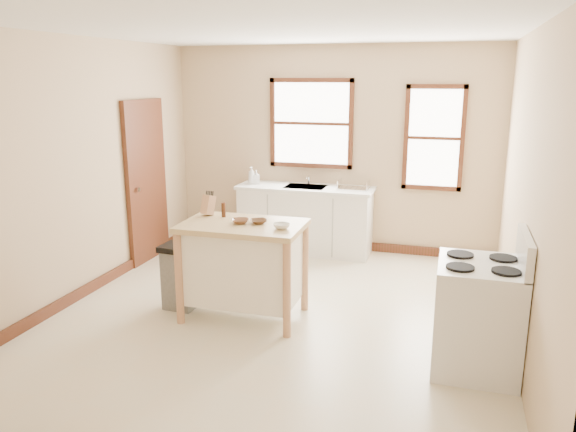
# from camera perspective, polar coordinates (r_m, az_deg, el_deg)

# --- Properties ---
(floor) EXTENTS (5.00, 5.00, 0.00)m
(floor) POSITION_cam_1_polar(r_m,az_deg,el_deg) (5.84, -1.08, -10.06)
(floor) COLOR beige
(floor) RESTS_ON ground
(ceiling) EXTENTS (5.00, 5.00, 0.00)m
(ceiling) POSITION_cam_1_polar(r_m,az_deg,el_deg) (5.35, -1.22, 18.50)
(ceiling) COLOR white
(ceiling) RESTS_ON ground
(wall_back) EXTENTS (4.50, 0.04, 2.80)m
(wall_back) POSITION_cam_1_polar(r_m,az_deg,el_deg) (7.81, 4.53, 6.75)
(wall_back) COLOR tan
(wall_back) RESTS_ON ground
(wall_left) EXTENTS (0.04, 5.00, 2.80)m
(wall_left) POSITION_cam_1_polar(r_m,az_deg,el_deg) (6.47, -20.54, 4.39)
(wall_left) COLOR tan
(wall_left) RESTS_ON ground
(wall_right) EXTENTS (0.04, 5.00, 2.80)m
(wall_right) POSITION_cam_1_polar(r_m,az_deg,el_deg) (5.20, 23.18, 2.00)
(wall_right) COLOR tan
(wall_right) RESTS_ON ground
(window_main) EXTENTS (1.17, 0.06, 1.22)m
(window_main) POSITION_cam_1_polar(r_m,az_deg,el_deg) (7.82, 2.37, 9.37)
(window_main) COLOR #3E2311
(window_main) RESTS_ON wall_back
(window_side) EXTENTS (0.77, 0.06, 1.37)m
(window_side) POSITION_cam_1_polar(r_m,az_deg,el_deg) (7.60, 14.61, 7.66)
(window_side) COLOR #3E2311
(window_side) RESTS_ON wall_back
(door_left) EXTENTS (0.06, 0.90, 2.10)m
(door_left) POSITION_cam_1_polar(r_m,az_deg,el_deg) (7.56, -14.18, 3.44)
(door_left) COLOR #3E2311
(door_left) RESTS_ON ground
(baseboard_back) EXTENTS (4.50, 0.04, 0.12)m
(baseboard_back) POSITION_cam_1_polar(r_m,az_deg,el_deg) (8.06, 4.30, -2.77)
(baseboard_back) COLOR #3E2311
(baseboard_back) RESTS_ON ground
(baseboard_left) EXTENTS (0.04, 5.00, 0.12)m
(baseboard_left) POSITION_cam_1_polar(r_m,az_deg,el_deg) (6.78, -19.37, -6.83)
(baseboard_left) COLOR #3E2311
(baseboard_left) RESTS_ON ground
(sink_counter) EXTENTS (1.86, 0.62, 0.92)m
(sink_counter) POSITION_cam_1_polar(r_m,az_deg,el_deg) (7.77, 1.76, -0.31)
(sink_counter) COLOR white
(sink_counter) RESTS_ON ground
(faucet) EXTENTS (0.03, 0.03, 0.22)m
(faucet) POSITION_cam_1_polar(r_m,az_deg,el_deg) (7.82, 2.13, 4.05)
(faucet) COLOR silver
(faucet) RESTS_ON sink_counter
(soap_bottle_a) EXTENTS (0.11, 0.11, 0.24)m
(soap_bottle_a) POSITION_cam_1_polar(r_m,az_deg,el_deg) (7.84, -3.73, 4.14)
(soap_bottle_a) COLOR #B2B2B2
(soap_bottle_a) RESTS_ON sink_counter
(soap_bottle_b) EXTENTS (0.12, 0.12, 0.19)m
(soap_bottle_b) POSITION_cam_1_polar(r_m,az_deg,el_deg) (7.85, -3.25, 3.98)
(soap_bottle_b) COLOR #B2B2B2
(soap_bottle_b) RESTS_ON sink_counter
(dish_rack) EXTENTS (0.44, 0.35, 0.10)m
(dish_rack) POSITION_cam_1_polar(r_m,az_deg,el_deg) (7.54, 6.70, 3.13)
(dish_rack) COLOR silver
(dish_rack) RESTS_ON sink_counter
(kitchen_island) EXTENTS (1.21, 0.78, 0.98)m
(kitchen_island) POSITION_cam_1_polar(r_m,az_deg,el_deg) (5.66, -4.54, -5.54)
(kitchen_island) COLOR #D8B77F
(kitchen_island) RESTS_ON ground
(knife_block) EXTENTS (0.13, 0.13, 0.20)m
(knife_block) POSITION_cam_1_polar(r_m,az_deg,el_deg) (5.86, -8.11, 1.04)
(knife_block) COLOR tan
(knife_block) RESTS_ON kitchen_island
(pepper_grinder) EXTENTS (0.06, 0.06, 0.15)m
(pepper_grinder) POSITION_cam_1_polar(r_m,az_deg,el_deg) (5.77, -6.56, 0.63)
(pepper_grinder) COLOR #462412
(pepper_grinder) RESTS_ON kitchen_island
(bowl_a) EXTENTS (0.22, 0.22, 0.04)m
(bowl_a) POSITION_cam_1_polar(r_m,az_deg,el_deg) (5.52, -4.87, -0.53)
(bowl_a) COLOR brown
(bowl_a) RESTS_ON kitchen_island
(bowl_b) EXTENTS (0.23, 0.23, 0.04)m
(bowl_b) POSITION_cam_1_polar(r_m,az_deg,el_deg) (5.50, -3.00, -0.55)
(bowl_b) COLOR brown
(bowl_b) RESTS_ON kitchen_island
(bowl_c) EXTENTS (0.21, 0.21, 0.05)m
(bowl_c) POSITION_cam_1_polar(r_m,az_deg,el_deg) (5.31, -0.65, -1.02)
(bowl_c) COLOR white
(bowl_c) RESTS_ON kitchen_island
(trash_bin) EXTENTS (0.37, 0.32, 0.69)m
(trash_bin) POSITION_cam_1_polar(r_m,az_deg,el_deg) (6.01, -10.92, -6.07)
(trash_bin) COLOR gray
(trash_bin) RESTS_ON ground
(gas_stove) EXTENTS (0.74, 0.75, 1.19)m
(gas_stove) POSITION_cam_1_polar(r_m,az_deg,el_deg) (4.90, 18.81, -8.20)
(gas_stove) COLOR silver
(gas_stove) RESTS_ON ground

